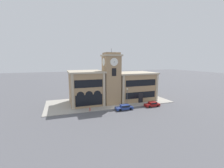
% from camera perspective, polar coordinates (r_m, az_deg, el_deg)
% --- Properties ---
extents(ground_plane, '(300.00, 300.00, 0.00)m').
position_cam_1_polar(ground_plane, '(41.29, 2.24, -9.40)').
color(ground_plane, '#56565B').
extents(sidewalk_kerb, '(37.91, 15.00, 0.15)m').
position_cam_1_polar(sidewalk_kerb, '(48.01, -1.10, -6.68)').
color(sidewalk_kerb, '#A39E93').
rests_on(sidewalk_kerb, ground_plane).
extents(clock_tower, '(5.29, 5.29, 16.47)m').
position_cam_1_polar(clock_tower, '(44.51, -0.25, 2.07)').
color(clock_tower, '#9E7F5B').
rests_on(clock_tower, ground_plane).
extents(town_hall_left_wing, '(9.95, 10.66, 9.95)m').
position_cam_1_polar(town_hall_left_wing, '(45.67, -9.94, -1.28)').
color(town_hall_left_wing, '#9E7F5B').
rests_on(town_hall_left_wing, ground_plane).
extents(town_hall_right_wing, '(13.06, 10.66, 9.14)m').
position_cam_1_polar(town_hall_right_wing, '(50.85, 8.13, -0.67)').
color(town_hall_right_wing, '#9E7F5B').
rests_on(town_hall_right_wing, ground_plane).
extents(parked_car_near, '(4.75, 1.88, 1.38)m').
position_cam_1_polar(parked_car_near, '(40.39, 4.74, -8.76)').
color(parked_car_near, navy).
rests_on(parked_car_near, ground_plane).
extents(parked_car_mid, '(4.37, 1.77, 1.34)m').
position_cam_1_polar(parked_car_mid, '(44.56, 15.08, -7.39)').
color(parked_car_mid, maroon).
rests_on(parked_car_mid, ground_plane).
extents(street_lamp, '(0.36, 0.36, 5.13)m').
position_cam_1_polar(street_lamp, '(42.24, 5.78, -3.99)').
color(street_lamp, '#4C4C51').
rests_on(street_lamp, sidewalk_kerb).
extents(fire_hydrant, '(0.22, 0.22, 0.87)m').
position_cam_1_polar(fire_hydrant, '(39.55, -8.40, -9.46)').
color(fire_hydrant, red).
rests_on(fire_hydrant, sidewalk_kerb).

